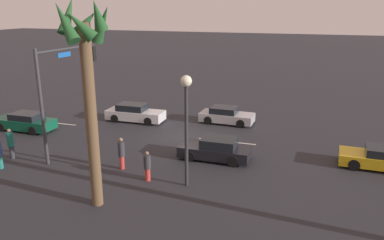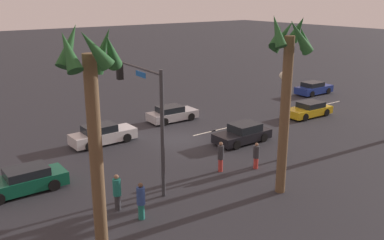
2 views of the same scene
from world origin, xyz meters
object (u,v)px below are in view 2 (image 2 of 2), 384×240
object	(u,v)px
pedestrian_1	(221,156)
pedestrian_0	(117,192)
car_5	(309,110)
car_2	(314,88)
palm_tree_1	(93,104)
pedestrian_3	(256,155)
traffic_signal	(146,105)
car_4	(243,134)
car_1	(172,114)
palm_tree_0	(287,72)
pedestrian_2	(141,200)
car_3	(23,181)
streetlamp	(283,98)
car_0	(103,135)

from	to	relation	value
pedestrian_1	pedestrian_0	bearing A→B (deg)	5.16
car_5	car_2	bearing A→B (deg)	-144.36
pedestrian_1	palm_tree_1	bearing A→B (deg)	22.64
car_2	pedestrian_3	world-z (taller)	pedestrian_3
car_5	traffic_signal	distance (m)	18.97
car_4	pedestrian_3	size ratio (longest dim) A/B	2.59
car_1	palm_tree_0	world-z (taller)	palm_tree_0
pedestrian_3	palm_tree_0	bearing A→B (deg)	68.49
pedestrian_1	palm_tree_0	bearing A→B (deg)	101.65
pedestrian_2	car_1	bearing A→B (deg)	-128.87
car_4	car_5	world-z (taller)	car_4
car_3	streetlamp	bearing A→B (deg)	160.89
pedestrian_2	palm_tree_0	xyz separation A→B (m)	(-7.39, 1.86, 5.49)
car_3	pedestrian_0	size ratio (longest dim) A/B	2.43
car_2	pedestrian_2	distance (m)	30.14
car_1	pedestrian_3	xyz separation A→B (m)	(1.56, 11.42, 0.25)
car_3	car_4	xyz separation A→B (m)	(-14.85, 1.05, -0.00)
car_5	traffic_signal	bearing A→B (deg)	11.17
car_2	car_3	world-z (taller)	car_2
pedestrian_1	pedestrian_2	xyz separation A→B (m)	(6.58, 2.09, -0.02)
car_1	palm_tree_0	distance (m)	15.82
pedestrian_2	car_4	bearing A→B (deg)	-155.32
car_0	traffic_signal	distance (m)	8.65
car_5	pedestrian_2	world-z (taller)	pedestrian_2
car_5	pedestrian_3	xyz separation A→B (m)	(11.86, 5.57, 0.27)
car_0	palm_tree_0	world-z (taller)	palm_tree_0
streetlamp	palm_tree_0	xyz separation A→B (m)	(3.33, 3.11, 2.42)
car_1	streetlamp	xyz separation A→B (m)	(-0.58, 11.33, 3.44)
car_5	streetlamp	size ratio (longest dim) A/B	0.77
car_0	palm_tree_0	bearing A→B (deg)	108.79
streetlamp	pedestrian_0	bearing A→B (deg)	-1.04
pedestrian_3	pedestrian_0	bearing A→B (deg)	-1.86
traffic_signal	streetlamp	world-z (taller)	traffic_signal
car_4	pedestrian_2	distance (m)	12.37
car_0	palm_tree_1	size ratio (longest dim) A/B	0.50
car_3	car_5	world-z (taller)	car_3
pedestrian_0	car_1	bearing A→B (deg)	-133.69
pedestrian_2	pedestrian_3	world-z (taller)	pedestrian_2
traffic_signal	palm_tree_1	bearing A→B (deg)	44.58
car_5	pedestrian_1	distance (m)	14.62
pedestrian_0	palm_tree_0	distance (m)	10.16
car_4	palm_tree_1	size ratio (longest dim) A/B	0.46
car_0	palm_tree_1	xyz separation A→B (m)	(5.86, 12.64, 5.73)
pedestrian_1	traffic_signal	bearing A→B (deg)	-13.46
car_2	pedestrian_2	size ratio (longest dim) A/B	2.32
car_0	car_1	distance (m)	7.27
car_0	car_4	world-z (taller)	car_0
car_2	palm_tree_0	bearing A→B (deg)	34.18
car_0	car_2	bearing A→B (deg)	-177.45
traffic_signal	streetlamp	xyz separation A→B (m)	(-8.49, 1.88, -0.47)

